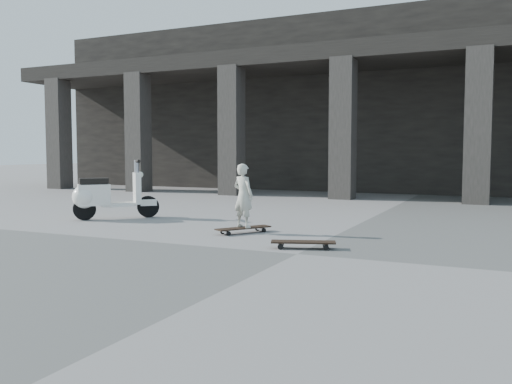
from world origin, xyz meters
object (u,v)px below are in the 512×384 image
at_px(longboard, 243,229).
at_px(scooter, 101,196).
at_px(child, 243,196).
at_px(skateboard_spare, 303,243).

distance_m(longboard, scooter, 3.44).
bearing_deg(scooter, child, -54.61).
height_order(skateboard_spare, child, child).
bearing_deg(longboard, scooter, 114.60).
height_order(skateboard_spare, scooter, scooter).
bearing_deg(longboard, child, 122.72).
xyz_separation_m(skateboard_spare, scooter, (-4.77, 1.44, 0.39)).
xyz_separation_m(skateboard_spare, child, (-1.39, 0.95, 0.54)).
distance_m(longboard, child, 0.55).
bearing_deg(skateboard_spare, child, 126.06).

